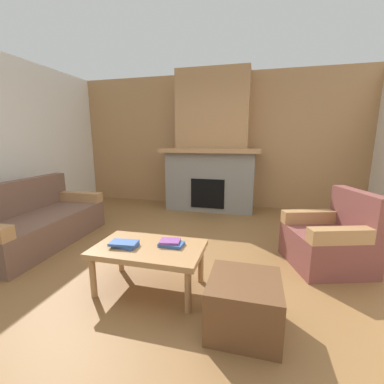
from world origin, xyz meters
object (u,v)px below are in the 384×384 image
armchair (331,240)px  ottoman (244,304)px  couch (36,223)px  coffee_table (149,252)px  fireplace (212,151)px

armchair → ottoman: size_ratio=1.84×
couch → coffee_table: size_ratio=1.84×
fireplace → coffee_table: size_ratio=2.70×
armchair → coffee_table: bearing=-152.1°
couch → armchair: bearing=4.8°
couch → coffee_table: bearing=-17.9°
couch → ottoman: bearing=-18.2°
coffee_table → ottoman: coffee_table is taller
fireplace → armchair: bearing=-50.5°
ottoman → couch: bearing=161.8°
couch → armchair: (3.70, 0.31, 0.01)m
fireplace → couch: fireplace is taller
fireplace → couch: 3.23m
couch → armchair: 3.71m
fireplace → ottoman: (0.85, -3.34, -0.96)m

